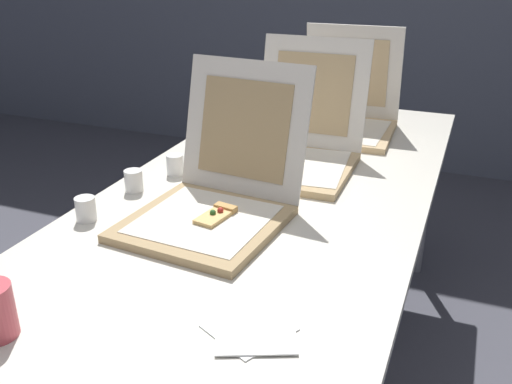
% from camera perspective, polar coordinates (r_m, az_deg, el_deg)
% --- Properties ---
extents(table, '(0.90, 2.06, 0.74)m').
position_cam_1_polar(table, '(1.67, 1.32, -1.30)').
color(table, silver).
rests_on(table, ground).
extents(pizza_box_front, '(0.41, 0.49, 0.38)m').
position_cam_1_polar(pizza_box_front, '(1.46, -4.30, -0.85)').
color(pizza_box_front, tan).
rests_on(pizza_box_front, table).
extents(pizza_box_middle, '(0.37, 0.46, 0.38)m').
position_cam_1_polar(pizza_box_middle, '(1.82, 4.14, 4.30)').
color(pizza_box_middle, tan).
rests_on(pizza_box_middle, table).
extents(pizza_box_back, '(0.38, 0.39, 0.39)m').
position_cam_1_polar(pizza_box_back, '(2.19, 8.94, 7.44)').
color(pizza_box_back, tan).
rests_on(pizza_box_back, table).
extents(cup_white_near_left, '(0.05, 0.05, 0.06)m').
position_cam_1_polar(cup_white_near_left, '(1.53, -16.80, -1.66)').
color(cup_white_near_left, white).
rests_on(cup_white_near_left, table).
extents(cup_white_near_center, '(0.05, 0.05, 0.06)m').
position_cam_1_polar(cup_white_near_center, '(1.67, -12.23, 1.11)').
color(cup_white_near_center, white).
rests_on(cup_white_near_center, table).
extents(cup_white_mid, '(0.05, 0.05, 0.06)m').
position_cam_1_polar(cup_white_mid, '(1.77, -8.17, 2.75)').
color(cup_white_mid, white).
rests_on(cup_white_mid, table).
extents(cup_white_far, '(0.05, 0.05, 0.06)m').
position_cam_1_polar(cup_white_far, '(2.03, -1.94, 5.68)').
color(cup_white_far, white).
rests_on(cup_white_far, table).
extents(napkin_pile, '(0.20, 0.19, 0.01)m').
position_cam_1_polar(napkin_pile, '(1.08, -0.35, -13.60)').
color(napkin_pile, white).
rests_on(napkin_pile, table).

